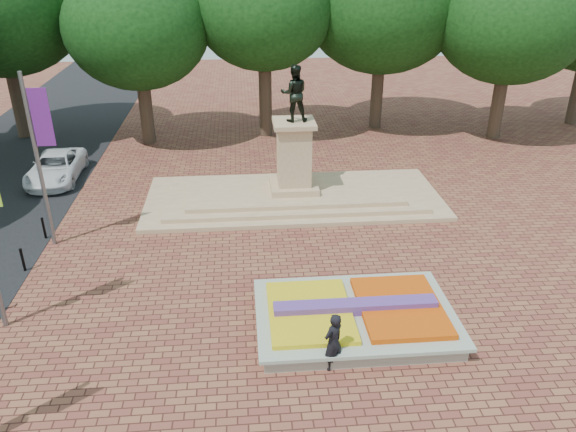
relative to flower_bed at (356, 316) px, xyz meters
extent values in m
plane|color=brown|center=(-1.03, 2.00, -0.38)|extent=(90.00, 90.00, 0.00)
cube|color=gray|center=(-0.03, 0.00, -0.15)|extent=(6.00, 4.00, 0.45)
cube|color=#A5AF9F|center=(-0.03, 0.00, 0.12)|extent=(6.30, 4.30, 0.12)
cube|color=#E0590C|center=(1.42, 0.00, 0.25)|extent=(2.60, 3.40, 0.22)
cube|color=gold|center=(-1.48, 0.00, 0.24)|extent=(2.60, 3.40, 0.18)
cube|color=#4F2E81|center=(-0.03, 0.00, 0.34)|extent=(5.20, 0.55, 0.38)
cube|color=tan|center=(-1.03, 10.00, -0.28)|extent=(14.00, 6.00, 0.20)
cube|color=tan|center=(-1.03, 10.00, -0.08)|extent=(12.00, 5.00, 0.20)
cube|color=tan|center=(-1.03, 10.00, 0.12)|extent=(10.00, 4.00, 0.20)
cube|color=tan|center=(-1.03, 10.00, 0.37)|extent=(2.20, 2.20, 0.30)
cube|color=tan|center=(-1.03, 10.00, 1.92)|extent=(1.50, 1.50, 2.80)
cube|color=tan|center=(-1.03, 10.00, 3.42)|extent=(1.90, 1.90, 0.20)
imported|color=black|center=(-1.03, 10.00, 4.77)|extent=(1.22, 0.95, 2.50)
cylinder|color=#38291E|center=(-17.03, 20.00, 1.62)|extent=(0.80, 0.80, 4.00)
cylinder|color=#38291E|center=(-9.03, 20.00, 1.62)|extent=(0.80, 0.80, 4.00)
ellipsoid|color=black|center=(-9.03, 20.00, 6.32)|extent=(8.80, 8.80, 7.48)
cylinder|color=#38291E|center=(-2.03, 20.00, 1.62)|extent=(0.80, 0.80, 4.00)
ellipsoid|color=black|center=(-2.03, 20.00, 6.32)|extent=(8.80, 8.80, 7.48)
cylinder|color=#38291E|center=(4.97, 20.00, 1.62)|extent=(0.80, 0.80, 4.00)
ellipsoid|color=black|center=(4.97, 20.00, 6.32)|extent=(8.80, 8.80, 7.48)
cylinder|color=#38291E|center=(11.97, 20.00, 1.62)|extent=(0.80, 0.80, 4.00)
ellipsoid|color=black|center=(11.97, 20.00, 6.32)|extent=(8.80, 8.80, 7.48)
cylinder|color=slate|center=(-11.23, 6.50, 3.12)|extent=(0.16, 0.16, 7.00)
cube|color=#6A1F84|center=(-10.78, 6.50, 4.92)|extent=(0.70, 0.04, 2.20)
cylinder|color=black|center=(-11.73, 4.40, 0.07)|extent=(0.10, 0.10, 0.90)
sphere|color=black|center=(-11.73, 4.40, 0.54)|extent=(0.12, 0.12, 0.12)
cylinder|color=black|center=(-11.73, 7.00, 0.07)|extent=(0.10, 0.10, 0.90)
sphere|color=black|center=(-11.73, 7.00, 0.54)|extent=(0.12, 0.12, 0.12)
imported|color=silver|center=(-13.03, 13.60, 0.32)|extent=(2.42, 5.05, 1.39)
imported|color=black|center=(-1.05, -1.89, 0.55)|extent=(0.80, 0.76, 1.85)
camera|label=1|loc=(-3.44, -14.47, 10.71)|focal=35.00mm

